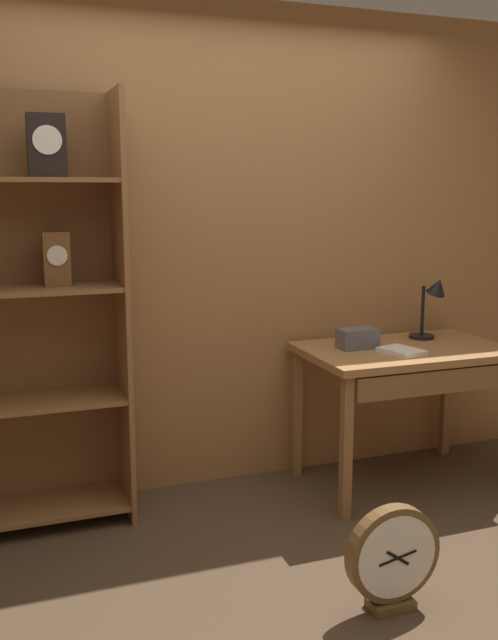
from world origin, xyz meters
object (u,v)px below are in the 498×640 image
object	(u,v)px
round_clock_large	(393,557)
workbench	(407,365)
open_repair_manual	(401,351)
desk_lamp	(432,301)
toolbox_small	(358,338)

from	to	relation	value
round_clock_large	workbench	bearing A→B (deg)	56.06
open_repair_manual	desk_lamp	bearing A→B (deg)	21.70
desk_lamp	toolbox_small	distance (m)	0.55
workbench	round_clock_large	distance (m)	1.33
workbench	desk_lamp	bearing A→B (deg)	32.31
desk_lamp	open_repair_manual	xyz separation A→B (m)	(-0.36, -0.26, -0.21)
desk_lamp	round_clock_large	distance (m)	1.72
toolbox_small	round_clock_large	size ratio (longest dim) A/B	0.49
desk_lamp	open_repair_manual	distance (m)	0.49
desk_lamp	round_clock_large	world-z (taller)	desk_lamp
toolbox_small	round_clock_large	world-z (taller)	toolbox_small
workbench	desk_lamp	world-z (taller)	desk_lamp
workbench	open_repair_manual	distance (m)	0.18
desk_lamp	toolbox_small	xyz separation A→B (m)	(-0.52, -0.07, -0.16)
open_repair_manual	round_clock_large	world-z (taller)	open_repair_manual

